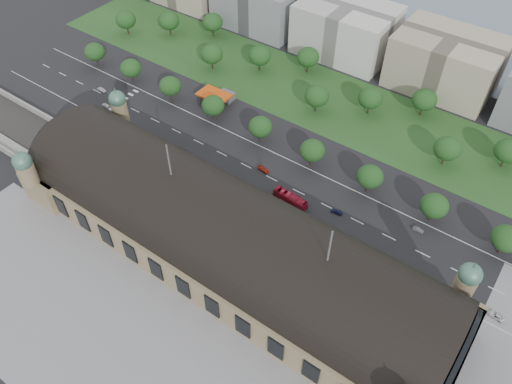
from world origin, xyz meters
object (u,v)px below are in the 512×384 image
Objects in this scene: traffic_car_2 at (181,150)px; parked_car_3 at (182,166)px; parked_car_6 at (170,164)px; traffic_car_1 at (102,90)px; parked_car_4 at (199,172)px; petrol_station at (221,95)px; parked_car_2 at (148,152)px; bus_east at (304,219)px; parked_car_0 at (122,138)px; parked_car_5 at (160,150)px; parked_car_1 at (162,160)px; bus_mid at (326,230)px; traffic_car_5 at (418,230)px; bus_west at (290,198)px; traffic_car_3 at (263,169)px; traffic_car_6 at (496,316)px; traffic_car_4 at (337,211)px; traffic_car_0 at (106,105)px.

parked_car_3 is at bearing 43.15° from traffic_car_2.
traffic_car_1 is at bearing -135.17° from parked_car_6.
petrol_station is at bearing -172.13° from parked_car_4.
parked_car_2 is 69.12m from bus_east.
parked_car_4 is (23.61, 3.37, -0.00)m from parked_car_2.
traffic_car_1 is at bearing -102.34° from traffic_car_2.
parked_car_0 reaches higher than parked_car_5.
petrol_station is at bearing 139.09° from parked_car_0.
parked_car_1 is at bearing 27.78° from parked_car_5.
bus_east is at bearing 61.72° from parked_car_3.
parked_car_5 is 9.84m from parked_car_6.
traffic_car_2 is 0.42× the size of bus_mid.
petrol_station reaches higher than parked_car_2.
parked_car_0 is (-116.83, -25.19, 0.15)m from traffic_car_5.
bus_west reaches higher than parked_car_2.
parked_car_4 reaches higher than traffic_car_1.
bus_mid reaches higher than traffic_car_1.
parked_car_4 is at bearing -102.46° from traffic_car_1.
traffic_car_2 is 50.22m from bus_west.
petrol_station is 3.25× the size of parked_car_3.
bus_west reaches higher than traffic_car_2.
parked_car_0 and parked_car_4 have the same top height.
traffic_car_5 is at bearing -77.08° from traffic_car_3.
parked_car_3 is at bearing 79.04° from parked_car_1.
traffic_car_6 is 65.48m from bus_east.
parked_car_2 is 0.96× the size of parked_car_6.
traffic_car_1 reaches higher than traffic_car_4.
traffic_car_1 is 149.52m from traffic_car_5.
parked_car_1 is at bearing -117.59° from parked_car_6.
traffic_car_6 is at bearing 60.02° from parked_car_3.
bus_west reaches higher than parked_car_0.
petrol_station is 77.21m from bus_east.
traffic_car_0 is 0.89× the size of parked_car_4.
parked_car_4 is (-19.13, -15.30, 0.06)m from traffic_car_3.
parked_car_4 is (7.12, 1.56, 0.05)m from parked_car_3.
parked_car_4 reaches higher than traffic_car_3.
parked_car_3 reaches higher than traffic_car_0.
bus_west is at bearing 62.32° from bus_east.
traffic_car_4 is 91.65m from parked_car_0.
traffic_car_3 is (89.58, 0.07, 0.00)m from traffic_car_1.
traffic_car_0 is 24.95m from parked_car_0.
traffic_car_4 is at bearing 83.63° from parked_car_4.
traffic_car_6 is 1.18× the size of parked_car_3.
parked_car_4 is at bearing -81.04° from traffic_car_6.
traffic_car_3 is (79.15, 7.09, -0.00)m from traffic_car_0.
traffic_car_5 is 0.28× the size of bus_west.
traffic_car_3 is 0.96× the size of parked_car_5.
traffic_car_3 is 60.14m from traffic_car_5.
parked_car_0 is (-16.13, -44.28, -2.17)m from petrol_station.
traffic_car_2 is at bearing -167.48° from parked_car_3.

